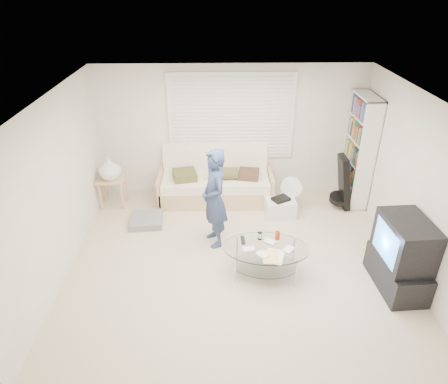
{
  "coord_description": "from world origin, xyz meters",
  "views": [
    {
      "loc": [
        -0.31,
        -4.9,
        3.87
      ],
      "look_at": [
        -0.18,
        0.3,
        1.02
      ],
      "focal_mm": 32.0,
      "sensor_mm": 36.0,
      "label": 1
    }
  ],
  "objects_px": {
    "futon_sofa": "(216,183)",
    "bookshelf": "(359,151)",
    "coffee_table": "(266,252)",
    "tv_unit": "(401,256)"
  },
  "relations": [
    {
      "from": "futon_sofa",
      "to": "bookshelf",
      "type": "height_order",
      "value": "bookshelf"
    },
    {
      "from": "tv_unit",
      "to": "coffee_table",
      "type": "distance_m",
      "value": 1.82
    },
    {
      "from": "futon_sofa",
      "to": "tv_unit",
      "type": "bearing_deg",
      "value": -45.21
    },
    {
      "from": "futon_sofa",
      "to": "bookshelf",
      "type": "relative_size",
      "value": 1.05
    },
    {
      "from": "bookshelf",
      "to": "coffee_table",
      "type": "height_order",
      "value": "bookshelf"
    },
    {
      "from": "futon_sofa",
      "to": "tv_unit",
      "type": "relative_size",
      "value": 2.0
    },
    {
      "from": "tv_unit",
      "to": "futon_sofa",
      "type": "bearing_deg",
      "value": 134.79
    },
    {
      "from": "tv_unit",
      "to": "coffee_table",
      "type": "xyz_separation_m",
      "value": [
        -1.79,
        0.31,
        -0.15
      ]
    },
    {
      "from": "futon_sofa",
      "to": "coffee_table",
      "type": "relative_size",
      "value": 1.65
    },
    {
      "from": "tv_unit",
      "to": "bookshelf",
      "type": "bearing_deg",
      "value": 87.06
    }
  ]
}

